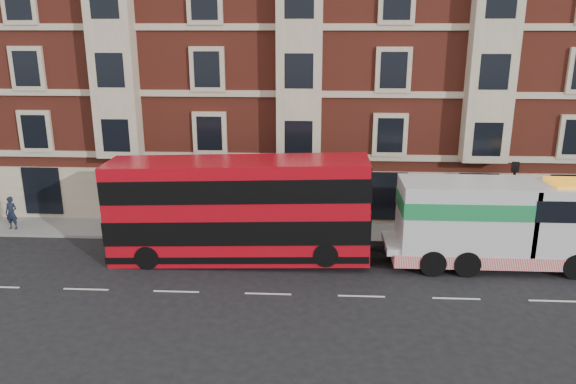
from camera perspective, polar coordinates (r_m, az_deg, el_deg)
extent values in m
plane|color=black|center=(24.53, -2.05, -10.31)|extent=(120.00, 120.00, 0.00)
cube|color=slate|center=(31.35, -0.84, -3.98)|extent=(90.00, 3.00, 0.15)
cube|color=maroon|center=(36.87, 0.72, 13.35)|extent=(45.00, 12.00, 18.00)
cylinder|color=black|center=(30.46, -12.36, -0.87)|extent=(0.14, 0.14, 4.00)
cube|color=black|center=(29.91, -12.61, 2.97)|extent=(0.35, 0.15, 0.50)
cylinder|color=black|center=(31.02, 21.68, -1.38)|extent=(0.14, 0.14, 4.00)
cube|color=black|center=(30.48, 22.10, 2.38)|extent=(0.35, 0.15, 0.50)
cube|color=#B50A16|center=(27.01, -5.07, -1.80)|extent=(12.39, 2.77, 4.87)
cube|color=black|center=(27.24, -5.03, -3.24)|extent=(12.43, 2.83, 1.16)
cube|color=black|center=(26.64, -5.14, 0.80)|extent=(12.43, 2.83, 1.11)
cylinder|color=black|center=(27.49, -14.10, -6.44)|extent=(1.15, 0.35, 1.15)
cylinder|color=black|center=(29.70, -12.71, -4.57)|extent=(1.15, 0.35, 1.15)
cylinder|color=black|center=(26.18, 3.84, -6.35)|extent=(1.15, 0.35, 1.15)
cylinder|color=black|center=(28.50, 3.79, -4.39)|extent=(1.15, 0.35, 1.15)
cube|color=silver|center=(28.49, 19.76, -5.07)|extent=(9.96, 2.54, 0.33)
cube|color=silver|center=(29.12, 26.10, -2.35)|extent=(3.54, 2.77, 3.21)
cube|color=silver|center=(27.64, 17.42, -2.22)|extent=(5.97, 2.77, 3.21)
cube|color=#1C8244|center=(27.47, 17.52, -1.12)|extent=(6.03, 2.81, 0.77)
cube|color=red|center=(28.57, 19.26, -5.80)|extent=(8.85, 2.83, 0.61)
cylinder|color=black|center=(28.81, 27.17, -6.69)|extent=(1.22, 0.39, 1.22)
cylinder|color=black|center=(30.93, 25.36, -4.90)|extent=(1.22, 0.39, 1.22)
cylinder|color=black|center=(27.18, 17.69, -6.93)|extent=(1.22, 0.44, 1.22)
cylinder|color=black|center=(29.42, 16.53, -5.00)|extent=(1.22, 0.44, 1.22)
cylinder|color=black|center=(26.83, 14.47, -6.97)|extent=(1.22, 0.44, 1.22)
cylinder|color=black|center=(29.10, 13.55, -5.01)|extent=(1.22, 0.44, 1.22)
imported|color=black|center=(34.73, -26.28, -1.93)|extent=(0.71, 0.49, 1.87)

